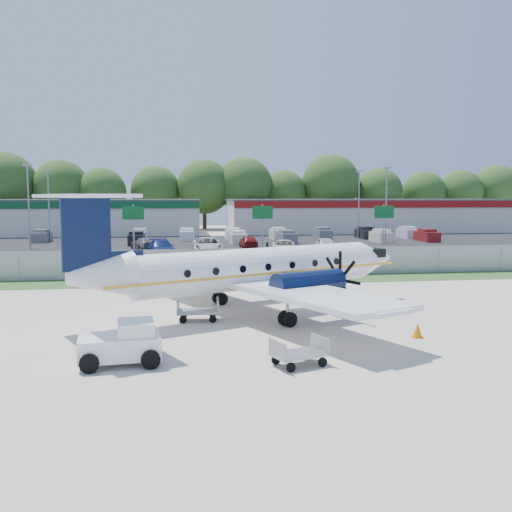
{
  "coord_description": "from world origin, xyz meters",
  "views": [
    {
      "loc": [
        -4.61,
        -26.02,
        5.7
      ],
      "look_at": [
        0.0,
        6.0,
        2.3
      ],
      "focal_mm": 40.0,
      "sensor_mm": 36.0,
      "label": 1
    }
  ],
  "objects": [
    {
      "name": "perimeter_fence",
      "position": [
        0.0,
        14.0,
        1.0
      ],
      "size": [
        120.0,
        0.06,
        1.99
      ],
      "color": "gray",
      "rests_on": "ground"
    },
    {
      "name": "light_pole_ne",
      "position": [
        20.0,
        38.0,
        5.23
      ],
      "size": [
        0.9,
        0.35,
        9.09
      ],
      "color": "gray",
      "rests_on": "ground"
    },
    {
      "name": "aircraft",
      "position": [
        -0.9,
        0.92,
        2.23
      ],
      "size": [
        18.54,
        17.98,
        5.79
      ],
      "color": "white",
      "rests_on": "ground"
    },
    {
      "name": "baggage_cart_far",
      "position": [
        -3.58,
        -0.15,
        0.47
      ],
      "size": [
        1.98,
        1.26,
        1.01
      ],
      "color": "gray",
      "rests_on": "ground"
    },
    {
      "name": "parked_car_g",
      "position": [
        3.47,
        35.84,
        0.0
      ],
      "size": [
        1.78,
        4.25,
        1.44
      ],
      "primitive_type": "imported",
      "rotation": [
        0.0,
        0.0,
        3.16
      ],
      "color": "maroon",
      "rests_on": "ground"
    },
    {
      "name": "baggage_cart_near",
      "position": [
        -0.49,
        -7.66,
        0.43
      ],
      "size": [
        2.04,
        1.6,
        0.93
      ],
      "color": "gray",
      "rests_on": "ground"
    },
    {
      "name": "light_pole_sw",
      "position": [
        -20.0,
        48.0,
        5.23
      ],
      "size": [
        0.9,
        0.35,
        9.09
      ],
      "color": "gray",
      "rests_on": "ground"
    },
    {
      "name": "access_road",
      "position": [
        0.0,
        19.0,
        0.01
      ],
      "size": [
        170.0,
        8.0,
        0.02
      ],
      "primitive_type": "cube",
      "color": "black",
      "rests_on": "ground"
    },
    {
      "name": "building_west",
      "position": [
        -24.0,
        61.98,
        2.63
      ],
      "size": [
        46.4,
        12.4,
        5.24
      ],
      "color": "silver",
      "rests_on": "ground"
    },
    {
      "name": "pushback_tug",
      "position": [
        -6.37,
        -6.56,
        0.7
      ],
      "size": [
        2.87,
        2.18,
        1.47
      ],
      "color": "white",
      "rests_on": "ground"
    },
    {
      "name": "parking_lot",
      "position": [
        0.0,
        40.0,
        0.01
      ],
      "size": [
        170.0,
        32.0,
        0.02
      ],
      "primitive_type": "cube",
      "color": "black",
      "rests_on": "ground"
    },
    {
      "name": "sign_mid",
      "position": [
        3.0,
        22.91,
        3.61
      ],
      "size": [
        1.8,
        0.26,
        5.0
      ],
      "color": "gray",
      "rests_on": "ground"
    },
    {
      "name": "parked_car_f",
      "position": [
        -7.71,
        34.66,
        0.0
      ],
      "size": [
        3.45,
        5.2,
        1.4
      ],
      "primitive_type": "imported",
      "rotation": [
        0.0,
        0.0,
        3.48
      ],
      "color": "#595B5E",
      "rests_on": "ground"
    },
    {
      "name": "parked_car_a",
      "position": [
        -11.9,
        28.86,
        0.0
      ],
      "size": [
        2.3,
        4.82,
        1.52
      ],
      "primitive_type": "imported",
      "rotation": [
        0.0,
        0.0,
        0.15
      ],
      "color": "black",
      "rests_on": "ground"
    },
    {
      "name": "grass_verge",
      "position": [
        0.0,
        12.0,
        0.01
      ],
      "size": [
        170.0,
        4.0,
        0.02
      ],
      "primitive_type": "cube",
      "color": "#2D561E",
      "rests_on": "ground"
    },
    {
      "name": "road_car_west",
      "position": [
        -15.08,
        16.63,
        0.0
      ],
      "size": [
        5.27,
        2.45,
        1.49
      ],
      "primitive_type": "imported",
      "rotation": [
        0.0,
        0.0,
        1.64
      ],
      "color": "beige",
      "rests_on": "ground"
    },
    {
      "name": "tree_line",
      "position": [
        0.0,
        74.0,
        0.0
      ],
      "size": [
        112.0,
        6.0,
        14.0
      ],
      "primitive_type": null,
      "color": "#284D16",
      "rests_on": "ground"
    },
    {
      "name": "parked_car_c",
      "position": [
        -1.41,
        29.42,
        0.0
      ],
      "size": [
        2.88,
        6.21,
        1.72
      ],
      "primitive_type": "imported",
      "rotation": [
        0.0,
        0.0,
        -0.0
      ],
      "color": "silver",
      "rests_on": "ground"
    },
    {
      "name": "road_car_mid",
      "position": [
        4.3,
        21.37,
        0.0
      ],
      "size": [
        5.2,
        2.51,
        1.43
      ],
      "primitive_type": "imported",
      "rotation": [
        0.0,
        0.0,
        -1.6
      ],
      "color": "silver",
      "rests_on": "ground"
    },
    {
      "name": "parked_car_e",
      "position": [
        10.4,
        29.17,
        0.0
      ],
      "size": [
        2.44,
        4.88,
        1.6
      ],
      "primitive_type": "imported",
      "rotation": [
        0.0,
        0.0,
        -0.12
      ],
      "color": "silver",
      "rests_on": "ground"
    },
    {
      "name": "light_pole_nw",
      "position": [
        -20.0,
        38.0,
        5.23
      ],
      "size": [
        0.9,
        0.35,
        9.09
      ],
      "color": "gray",
      "rests_on": "ground"
    },
    {
      "name": "cone_port_wing",
      "position": [
        -5.37,
        -3.61,
        0.25
      ],
      "size": [
        0.36,
        0.36,
        0.52
      ],
      "color": "orange",
      "rests_on": "ground"
    },
    {
      "name": "sign_right",
      "position": [
        14.0,
        22.91,
        3.61
      ],
      "size": [
        1.8,
        0.26,
        5.0
      ],
      "color": "gray",
      "rests_on": "ground"
    },
    {
      "name": "sign_left",
      "position": [
        -8.0,
        22.91,
        3.61
      ],
      "size": [
        1.8,
        0.26,
        5.0
      ],
      "color": "gray",
      "rests_on": "ground"
    },
    {
      "name": "light_pole_se",
      "position": [
        20.0,
        48.0,
        5.23
      ],
      "size": [
        0.9,
        0.35,
        9.09
      ],
      "color": "gray",
      "rests_on": "ground"
    },
    {
      "name": "cone_nose",
      "position": [
        5.09,
        -4.59,
        0.29
      ],
      "size": [
        0.43,
        0.43,
        0.61
      ],
      "color": "orange",
      "rests_on": "ground"
    },
    {
      "name": "parked_car_b",
      "position": [
        -5.84,
        28.8,
        0.0
      ],
      "size": [
        3.04,
        5.66,
        1.56
      ],
      "primitive_type": "imported",
      "rotation": [
        0.0,
        0.0,
        0.17
      ],
      "color": "navy",
      "rests_on": "ground"
    },
    {
      "name": "building_east",
      "position": [
        26.0,
        61.98,
        2.63
      ],
      "size": [
        44.4,
        12.4,
        5.24
      ],
      "color": "silver",
      "rests_on": "ground"
    },
    {
      "name": "parked_car_d",
      "position": [
        6.08,
        28.92,
        0.0
      ],
      "size": [
        3.12,
        5.4,
        1.42
      ],
      "primitive_type": "imported",
      "rotation": [
        0.0,
        0.0,
        -0.16
      ],
      "color": "beige",
      "rests_on": "ground"
    },
    {
      "name": "ground",
      "position": [
        0.0,
        0.0,
        0.0
      ],
      "size": [
        170.0,
        170.0,
        0.0
      ],
      "primitive_type": "plane",
      "color": "beige",
      "rests_on": "ground"
    },
    {
      "name": "cone_starboard_wing",
      "position": [
        1.06,
        4.54,
        0.28
      ],
      "size": [
        0.42,
        0.42,
        0.6
      ],
      "color": "orange",
      "rests_on": "ground"
    },
    {
      "name": "far_parking_rows",
      "position": [
        0.0,
        45.0,
        0.0
      ],
      "size": [
        56.0,
        10.0,
        1.6
      ],
      "primitive_type": null,
      "color": "gray",
      "rests_on": "ground"
    }
  ]
}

